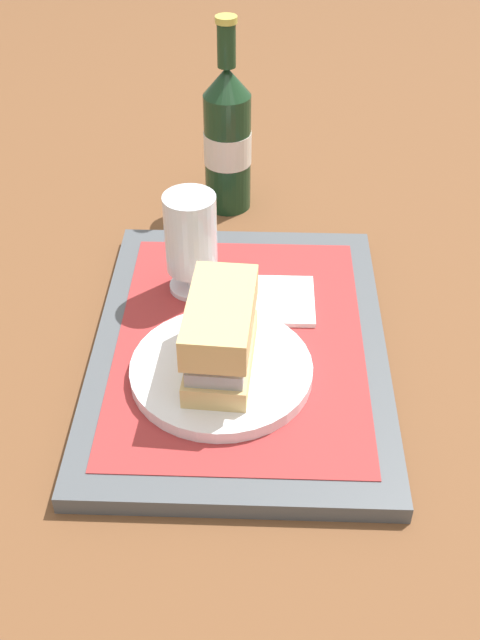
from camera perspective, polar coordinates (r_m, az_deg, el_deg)
ground_plane at (r=0.86m, az=0.00°, el=-2.57°), size 3.00×3.00×0.00m
tray at (r=0.85m, az=0.00°, el=-2.07°), size 0.44×0.32×0.02m
placemat at (r=0.85m, az=0.00°, el=-1.53°), size 0.38×0.27×0.00m
plate at (r=0.80m, az=-1.39°, el=-3.74°), size 0.19×0.19×0.01m
sandwich at (r=0.77m, az=-1.42°, el=-0.85°), size 0.14×0.07×0.08m
beer_glass at (r=0.88m, az=-3.65°, el=5.90°), size 0.06×0.06×0.12m
napkin_folded at (r=0.90m, az=3.29°, el=1.45°), size 0.09×0.07×0.01m
beer_bottle at (r=1.07m, az=-0.93°, el=13.33°), size 0.07×0.07×0.27m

